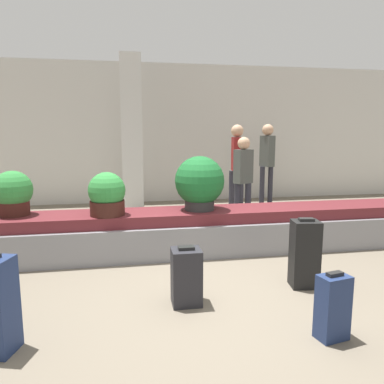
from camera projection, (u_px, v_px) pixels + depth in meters
ground_plane at (215, 290)px, 3.94m from camera, size 18.00×18.00×0.00m
back_wall at (162, 134)px, 8.77m from camera, size 18.00×0.06×3.20m
carousel at (192, 232)px, 5.18m from camera, size 7.01×0.83×0.59m
pillar at (132, 134)px, 7.75m from camera, size 0.42×0.42×3.20m
suitcase_0 at (305, 254)px, 3.98m from camera, size 0.31×0.27×0.75m
suitcase_2 at (186, 276)px, 3.58m from camera, size 0.28×0.26×0.57m
suitcase_3 at (333, 307)px, 2.98m from camera, size 0.27×0.21×0.56m
potted_plant_0 at (13, 193)px, 4.76m from camera, size 0.49×0.49×0.58m
potted_plant_1 at (200, 183)px, 5.09m from camera, size 0.68×0.68×0.74m
potted_plant_2 at (107, 195)px, 4.78m from camera, size 0.47×0.47×0.56m
traveler_0 at (237, 160)px, 7.60m from camera, size 0.31×0.34×1.79m
traveler_1 at (243, 174)px, 6.60m from camera, size 0.37×0.30×1.56m
traveler_2 at (267, 156)px, 8.41m from camera, size 0.31×0.36×1.82m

